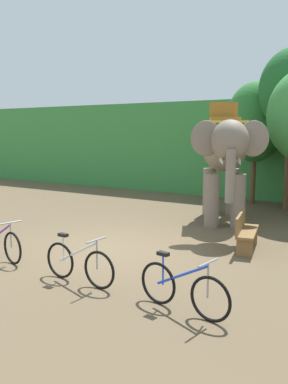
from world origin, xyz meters
name	(u,v)px	position (x,y,z in m)	size (l,w,h in m)	color
ground_plane	(110,248)	(0.00, 0.00, 0.00)	(80.00, 80.00, 0.00)	brown
foliage_hedge	(255,147)	(0.00, 12.02, 2.09)	(36.00, 6.00, 4.19)	#3D8E42
tree_center_right	(255,122)	(1.09, 8.16, 3.19)	(2.25, 2.25, 4.76)	brown
elephant	(225,152)	(1.34, 4.18, 2.20)	(2.99, 4.17, 3.78)	gray
bike_purple	(1,242)	(-1.57, -1.94, 0.39)	(1.68, 0.56, 0.92)	black
bike_white	(79,263)	(0.88, -2.19, 0.39)	(1.71, 0.52, 0.92)	black
bike_blue	(183,289)	(3.09, -2.31, 0.39)	(1.69, 0.52, 0.92)	black
wooden_bench	(245,230)	(2.85, 1.62, 0.48)	(0.69, 1.55, 0.89)	brown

